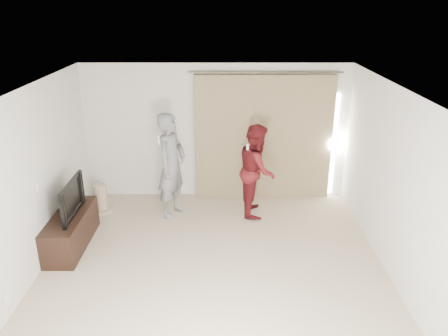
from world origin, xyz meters
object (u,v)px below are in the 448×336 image
Objects in this scene: person_man at (172,166)px; tv_console at (71,230)px; tv at (66,198)px; person_woman at (257,170)px.

tv_console is at bearing -143.86° from person_man.
person_man reaches higher than tv.
person_woman reaches higher than tv.
person_woman is (1.51, 0.08, -0.11)m from person_man.
person_man is 1.51m from person_woman.
tv is 0.59× the size of person_woman.
person_man is at bearing -54.43° from tv.
tv is 1.86m from person_man.
person_man is at bearing 36.14° from tv_console.
person_woman is at bearing 21.42° from tv_console.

